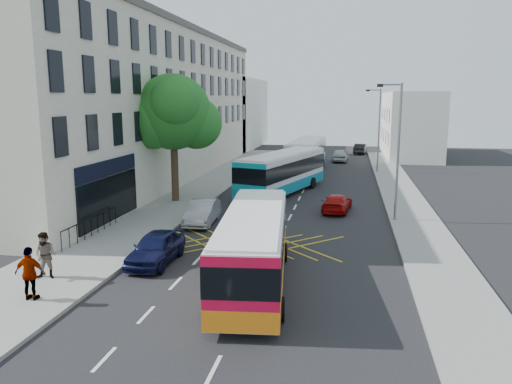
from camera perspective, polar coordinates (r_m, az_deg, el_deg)
The scene contains 22 objects.
ground at distance 19.74m, azimuth -0.22°, elevation -11.01°, with size 120.00×120.00×0.00m, color black.
pavement_left at distance 35.83m, azimuth -9.16°, elevation -1.06°, with size 5.00×70.00×0.15m, color gray.
pavement_right at distance 34.05m, azimuth 17.15°, elevation -2.03°, with size 3.00×70.00×0.15m, color gray.
terrace_main at distance 45.93m, azimuth -11.96°, elevation 9.80°, with size 8.30×45.00×13.50m.
terrace_far at distance 75.10m, azimuth -2.96°, elevation 8.94°, with size 8.00×20.00×10.00m, color silver.
building_right at distance 66.53m, azimuth 17.17°, elevation 7.40°, with size 6.00×18.00×8.00m, color silver.
street_tree at distance 35.08m, azimuth -9.50°, elevation 8.92°, with size 6.30×5.70×8.80m.
lamp_near at distance 30.26m, azimuth 15.79°, elevation 5.22°, with size 1.45×0.15×8.00m.
lamp_far at distance 50.17m, azimuth 13.77°, elevation 7.34°, with size 1.45×0.15×8.00m.
railings at distance 27.55m, azimuth -18.33°, elevation -3.67°, with size 0.08×5.60×1.14m, color black, non-canonical shape.
bus_near at distance 19.84m, azimuth -0.26°, elevation -6.23°, with size 3.49×10.48×2.89m.
bus_mid at distance 38.50m, azimuth 3.08°, elevation 2.28°, with size 5.75×11.55×3.17m.
bus_far at distance 50.06m, azimuth 5.80°, elevation 4.23°, with size 3.29×11.59×3.22m.
motorbike at distance 17.49m, azimuth -1.34°, elevation -10.46°, with size 0.79×2.37×2.11m.
parked_car_blue at distance 22.89m, azimuth -11.36°, elevation -6.25°, with size 1.67×4.16×1.42m, color #0D1136.
parked_car_silver at distance 29.50m, azimuth -6.16°, elevation -2.31°, with size 1.45×4.17×1.37m, color #97999E.
red_hatchback at distance 32.91m, azimuth 9.24°, elevation -1.23°, with size 1.61×3.96×1.15m, color #A30807.
distant_car_grey at distance 60.06m, azimuth 4.89°, elevation 4.26°, with size 1.98×4.29×1.19m, color #3D4044.
distant_car_silver at distance 58.85m, azimuth 9.61°, elevation 4.15°, with size 1.73×4.31×1.47m, color #B0B3B8.
distant_car_dark at distance 67.72m, azimuth 11.86°, elevation 4.86°, with size 1.41×4.06×1.34m, color black.
pedestrian_near at distance 21.78m, azimuth -22.91°, elevation -6.71°, with size 0.93×0.72×1.91m, color gray.
pedestrian_far at distance 19.76m, azimuth -24.40°, elevation -8.49°, with size 1.15×0.48×1.96m, color gray.
Camera 1 is at (3.41, -18.02, 7.31)m, focal length 35.00 mm.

